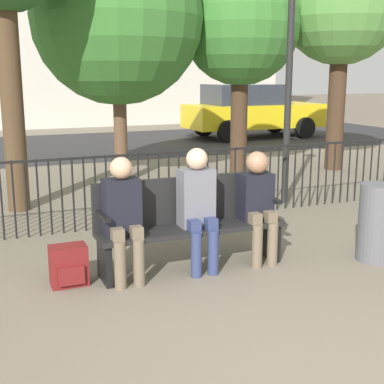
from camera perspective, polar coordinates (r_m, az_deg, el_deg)
ground_plane at (r=3.84m, az=12.79°, el=-18.22°), size 80.00×80.00×0.00m
park_bench at (r=5.42m, az=-0.33°, el=-2.94°), size 1.92×0.45×0.92m
seated_person_0 at (r=5.03m, az=-7.35°, el=-2.24°), size 0.34×0.39×1.20m
seated_person_1 at (r=5.27m, az=0.63°, el=-1.20°), size 0.34×0.39×1.24m
seated_person_2 at (r=5.57m, az=7.02°, el=-0.82°), size 0.34×0.39×1.17m
backpack at (r=5.16m, az=-13.01°, el=-7.68°), size 0.34×0.26×0.38m
fence_railing at (r=6.93m, az=-5.72°, el=0.95°), size 9.01×0.03×0.95m
tree_0 at (r=9.72m, az=-7.98°, el=17.88°), size 2.97×2.97×4.36m
tree_2 at (r=10.43m, az=5.21°, el=17.11°), size 2.22×2.22×3.93m
tree_3 at (r=11.40m, az=15.71°, el=18.64°), size 2.39×2.39×4.48m
lamp_post at (r=8.13m, az=10.40°, el=14.39°), size 0.28×0.28×3.34m
street_surface at (r=14.91m, az=-14.88°, el=4.65°), size 24.00×6.00×0.01m
parked_car_0 at (r=16.72m, az=6.33°, el=8.69°), size 4.20×1.94×1.62m
trash_bin at (r=5.95m, az=19.27°, el=-3.10°), size 0.42×0.42×0.82m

